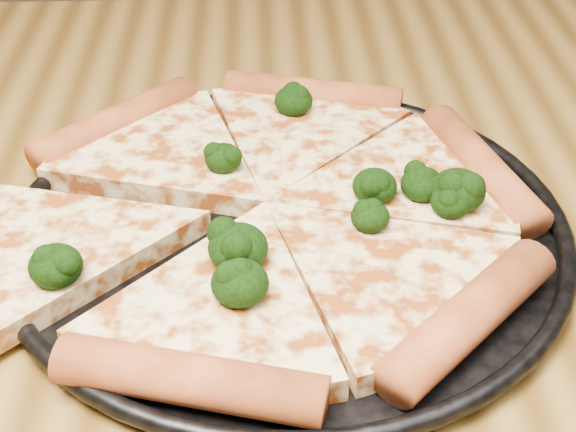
{
  "coord_description": "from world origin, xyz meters",
  "views": [
    {
      "loc": [
        0.07,
        -0.35,
        1.07
      ],
      "look_at": [
        0.09,
        0.06,
        0.77
      ],
      "focal_mm": 52.86,
      "sensor_mm": 36.0,
      "label": 1
    }
  ],
  "objects": [
    {
      "name": "dining_table",
      "position": [
        0.0,
        0.0,
        0.66
      ],
      "size": [
        1.2,
        0.9,
        0.75
      ],
      "color": "brown",
      "rests_on": "ground"
    },
    {
      "name": "pizza_pan",
      "position": [
        0.09,
        0.06,
        0.76
      ],
      "size": [
        0.34,
        0.34,
        0.02
      ],
      "color": "black",
      "rests_on": "dining_table"
    },
    {
      "name": "pizza",
      "position": [
        0.07,
        0.07,
        0.77
      ],
      "size": [
        0.38,
        0.35,
        0.03
      ],
      "rotation": [
        0.0,
        0.0,
        -0.26
      ],
      "color": "#FFE29C",
      "rests_on": "pizza_pan"
    },
    {
      "name": "broccoli_florets",
      "position": [
        0.1,
        0.05,
        0.78
      ],
      "size": [
        0.26,
        0.23,
        0.03
      ],
      "color": "black",
      "rests_on": "pizza"
    }
  ]
}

